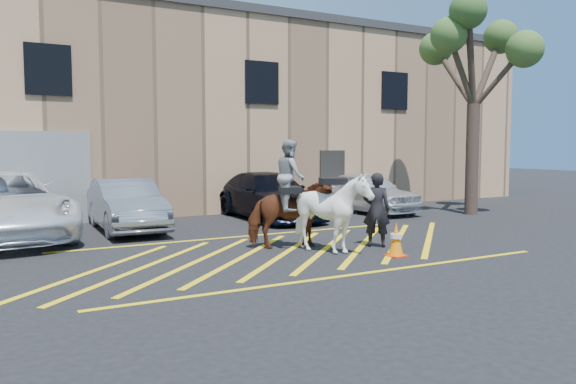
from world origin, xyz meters
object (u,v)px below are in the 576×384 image
car_white_suv (368,192)px  tree (475,48)px  car_blue_suv (269,196)px  handler (376,210)px  mounted_bay (290,205)px  car_silver_sedan (127,205)px  saddled_white (333,212)px  traffic_cone (396,239)px  car_white_pickup (0,206)px

car_white_suv → tree: size_ratio=0.58×
car_blue_suv → car_white_suv: bearing=-2.1°
handler → mounted_bay: (-1.88, 0.77, 0.14)m
car_white_suv → mounted_bay: bearing=-143.3°
car_silver_sedan → saddled_white: bearing=-58.0°
tree → handler: bearing=-152.9°
traffic_cone → tree: size_ratio=0.10×
car_silver_sedan → car_white_pickup: bearing=-178.4°
car_white_pickup → mounted_bay: bearing=-45.1°
car_silver_sedan → car_blue_suv: 4.71m
car_white_pickup → handler: bearing=-41.6°
car_silver_sedan → car_white_suv: size_ratio=1.03×
car_silver_sedan → saddled_white: 6.39m
car_blue_suv → saddled_white: bearing=-102.5°
handler → tree: 9.04m
handler → saddled_white: size_ratio=0.86×
mounted_bay → traffic_cone: (1.53, -1.90, -0.65)m
car_white_suv → car_blue_suv: bearing=173.8°
tree → traffic_cone: bearing=-147.2°
car_blue_suv → car_white_pickup: bearing=-175.4°
car_silver_sedan → mounted_bay: size_ratio=1.75×
car_white_pickup → traffic_cone: car_white_pickup is taller
car_white_pickup → handler: 9.36m
car_blue_suv → tree: bearing=-18.5°
car_white_pickup → saddled_white: bearing=-47.4°
mounted_bay → saddled_white: 1.07m
car_blue_suv → saddled_white: size_ratio=2.55×
car_silver_sedan → car_blue_suv: bearing=7.4°
handler → traffic_cone: 1.28m
car_white_suv → traffic_cone: size_ratio=5.84×
saddled_white → handler: bearing=5.3°
traffic_cone → tree: bearing=32.8°
car_white_suv → saddled_white: (-5.31, -5.76, 0.17)m
handler → traffic_cone: (-0.34, -1.12, -0.51)m
car_white_suv → traffic_cone: bearing=-125.7°
mounted_bay → tree: tree is taller
car_white_pickup → tree: bearing=-14.0°
car_white_pickup → traffic_cone: bearing=-48.1°
mounted_bay → tree: 10.23m
car_silver_sedan → saddled_white: saddled_white is taller
car_blue_suv → handler: 5.86m
car_white_pickup → car_silver_sedan: size_ratio=1.41×
car_white_suv → tree: tree is taller
car_white_suv → tree: (2.80, -2.16, 4.97)m
saddled_white → car_blue_suv: bearing=76.3°
car_white_pickup → tree: tree is taller
saddled_white → traffic_cone: (0.96, -1.00, -0.53)m
car_silver_sedan → traffic_cone: size_ratio=6.00×
car_silver_sedan → car_white_suv: 8.53m
car_white_pickup → mounted_bay: (5.78, -4.62, 0.16)m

